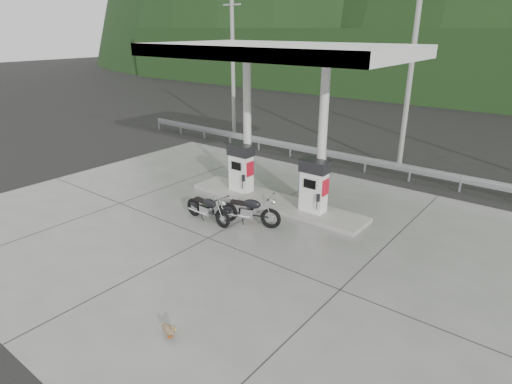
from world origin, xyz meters
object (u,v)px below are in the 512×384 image
Objects in this scene: gas_pump_left at (241,168)px; gas_pump_right at (314,186)px; duck at (168,330)px; motorcycle_left at (249,211)px; motorcycle_right at (208,209)px.

gas_pump_right is (3.20, 0.00, 0.00)m from gas_pump_left.
duck is at bearing -83.12° from gas_pump_right.
gas_pump_left is 2.84m from motorcycle_left.
duck is (3.33, -4.62, -0.29)m from motorcycle_right.
motorcycle_right is at bearing 132.28° from duck.
gas_pump_right is at bearing 50.30° from motorcycle_right.
gas_pump_right is at bearing 0.00° from gas_pump_left.
gas_pump_right is 0.88× the size of motorcycle_left.
motorcycle_left is at bearing 118.28° from duck.
gas_pump_right is at bearing 103.38° from duck.
motorcycle_left is 1.08× the size of motorcycle_right.
duck is (0.87, -7.23, -0.89)m from gas_pump_right.
gas_pump_right reaches higher than motorcycle_left.
motorcycle_left reaches higher than motorcycle_right.
motorcycle_left is at bearing -122.02° from gas_pump_right.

